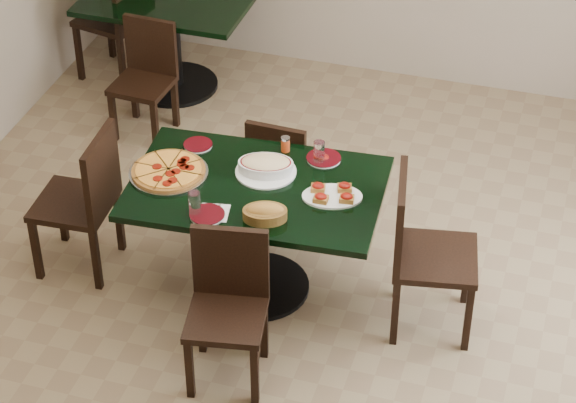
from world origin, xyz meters
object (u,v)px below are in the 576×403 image
(bruschetta_platter, at_px, (332,194))
(chair_far, at_px, (281,168))
(bread_basket, at_px, (265,213))
(main_table, at_px, (257,212))
(chair_right, at_px, (420,245))
(chair_near, at_px, (228,298))
(back_chair_left, at_px, (122,11))
(pepperoni_pizza, at_px, (169,171))
(lasagna_casserole, at_px, (266,166))
(back_table, at_px, (171,24))
(chair_left, at_px, (86,195))
(back_chair_near, at_px, (146,72))

(bruschetta_platter, bearing_deg, chair_far, 113.10)
(bread_basket, xyz_separation_m, bruschetta_platter, (0.29, 0.29, -0.02))
(main_table, relative_size, chair_right, 1.49)
(chair_near, relative_size, bruschetta_platter, 2.28)
(chair_near, bearing_deg, back_chair_left, 113.50)
(back_chair_left, height_order, pepperoni_pizza, back_chair_left)
(lasagna_casserole, bearing_deg, chair_far, 84.47)
(back_chair_left, relative_size, lasagna_casserole, 2.83)
(back_chair_left, relative_size, bread_basket, 3.57)
(back_chair_left, xyz_separation_m, pepperoni_pizza, (1.21, -2.09, 0.21))
(chair_far, xyz_separation_m, chair_right, (0.98, -0.62, 0.11))
(back_table, relative_size, bread_basket, 4.36)
(chair_right, bearing_deg, chair_left, 82.20)
(bread_basket, bearing_deg, pepperoni_pizza, 142.96)
(back_table, height_order, lasagna_casserole, lasagna_casserole)
(chair_left, bearing_deg, back_table, -174.39)
(chair_right, xyz_separation_m, pepperoni_pizza, (-1.44, -0.03, 0.22))
(chair_far, xyz_separation_m, back_chair_near, (-1.24, 0.83, 0.01))
(chair_near, bearing_deg, bread_basket, 67.41)
(pepperoni_pizza, bearing_deg, chair_near, -47.64)
(back_table, xyz_separation_m, bruschetta_platter, (1.76, -2.02, 0.25))
(pepperoni_pizza, bearing_deg, back_chair_left, 120.17)
(back_table, bearing_deg, back_chair_left, 176.19)
(main_table, relative_size, back_chair_left, 1.48)
(main_table, bearing_deg, chair_left, -178.93)
(chair_near, distance_m, lasagna_casserole, 0.84)
(back_chair_left, bearing_deg, chair_far, 61.50)
(lasagna_casserole, height_order, bruschetta_platter, lasagna_casserole)
(chair_far, relative_size, back_chair_left, 0.82)
(chair_far, relative_size, chair_near, 0.93)
(chair_near, height_order, back_chair_near, chair_near)
(chair_near, distance_m, chair_left, 1.21)
(chair_near, xyz_separation_m, back_chair_left, (-1.78, 2.70, 0.07))
(chair_far, distance_m, bruschetta_platter, 0.84)
(main_table, height_order, chair_right, chair_right)
(back_chair_left, height_order, bread_basket, back_chair_left)
(back_chair_left, distance_m, pepperoni_pizza, 2.43)
(main_table, bearing_deg, chair_far, 90.83)
(main_table, relative_size, back_table, 1.21)
(back_chair_near, bearing_deg, chair_left, -76.17)
(bruschetta_platter, bearing_deg, back_table, 115.84)
(main_table, xyz_separation_m, back_chair_near, (-1.28, 1.44, -0.11))
(pepperoni_pizza, xyz_separation_m, bruschetta_platter, (0.94, 0.05, 0.01))
(chair_near, relative_size, back_chair_left, 0.88)
(back_table, height_order, pepperoni_pizza, pepperoni_pizza)
(back_table, xyz_separation_m, chair_left, (0.31, -2.11, 0.00))
(chair_right, height_order, chair_left, chair_right)
(chair_right, xyz_separation_m, back_chair_left, (-2.66, 2.06, 0.00))
(chair_far, bearing_deg, back_chair_left, -37.93)
(main_table, bearing_deg, bread_basket, -66.96)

